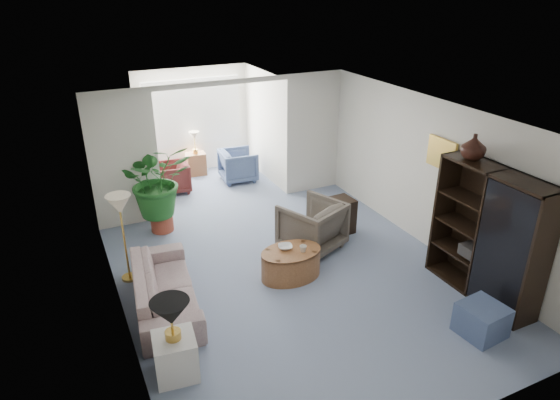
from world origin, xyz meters
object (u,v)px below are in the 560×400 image
entertainment_cabinet (488,235)px  end_table (176,356)px  table_lamp (171,313)px  sunroom_chair_maroon (172,178)px  coffee_table (291,264)px  sunroom_chair_blue (238,165)px  sofa (165,288)px  wingback_chair (312,226)px  side_table_dark (338,216)px  ottoman (482,320)px  sunroom_table (196,164)px  cabinet_urn (474,147)px  framed_picture (442,154)px  coffee_bowl (285,247)px  coffee_cup (303,249)px  plant_pot (162,222)px  floor_lamp (119,204)px

entertainment_cabinet → end_table: bearing=176.3°
table_lamp → sunroom_chair_maroon: size_ratio=0.63×
coffee_table → sunroom_chair_maroon: sunroom_chair_maroon is taller
table_lamp → sunroom_chair_blue: bearing=62.1°
sofa → coffee_table: bearing=-85.6°
wingback_chair → side_table_dark: bearing=-179.6°
ottoman → table_lamp: bearing=165.3°
sofa → end_table: bearing=178.5°
side_table_dark → sunroom_table: bearing=111.0°
end_table → cabinet_urn: bearing=2.8°
table_lamp → sunroom_table: bearing=71.2°
framed_picture → cabinet_urn: bearing=-106.2°
coffee_bowl → coffee_cup: bearing=-45.0°
end_table → sunroom_chair_blue: bearing=62.1°
coffee_bowl → coffee_cup: size_ratio=1.99×
sofa → table_lamp: 1.48m
cabinet_urn → end_table: bearing=-177.2°
coffee_table → sofa: bearing=177.4°
coffee_cup → ottoman: (1.46, -2.14, -0.29)m
sunroom_chair_maroon → entertainment_cabinet: bearing=33.6°
sunroom_chair_maroon → plant_pot: bearing=-15.6°
floor_lamp → framed_picture: bearing=-14.8°
sofa → cabinet_urn: cabinet_urn is taller
coffee_table → sunroom_chair_blue: (0.69, 4.02, 0.13)m
side_table_dark → sunroom_chair_blue: size_ratio=0.82×
table_lamp → sunroom_table: 6.40m
end_table → floor_lamp: floor_lamp is taller
coffee_table → side_table_dark: 1.70m
wingback_chair → sunroom_chair_blue: 3.38m
coffee_bowl → ottoman: bearing=-54.7°
framed_picture → sunroom_table: bearing=116.9°
entertainment_cabinet → coffee_bowl: bearing=144.5°
sofa → plant_pot: (0.48, 2.26, -0.14)m
coffee_cup → sunroom_chair_blue: sunroom_chair_blue is taller
wingback_chair → sunroom_chair_maroon: 3.70m
table_lamp → sunroom_chair_blue: size_ratio=0.57×
table_lamp → side_table_dark: 4.19m
ottoman → sunroom_chair_blue: bearing=98.3°
coffee_bowl → wingback_chair: 0.93m
sunroom_chair_blue → plant_pot: bearing=133.0°
end_table → entertainment_cabinet: bearing=-3.7°
sofa → sunroom_chair_maroon: size_ratio=2.90×
sofa → sunroom_chair_maroon: 4.08m
sunroom_table → sunroom_chair_maroon: bearing=-135.0°
wingback_chair → sunroom_chair_maroon: wingback_chair is taller
floor_lamp → side_table_dark: 3.78m
sofa → wingback_chair: (2.62, 0.55, 0.12)m
end_table → cabinet_urn: (4.37, 0.22, 1.82)m
framed_picture → ottoman: framed_picture is taller
wingback_chair → side_table_dark: (0.70, 0.30, -0.10)m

